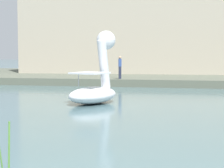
{
  "coord_description": "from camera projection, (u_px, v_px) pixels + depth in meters",
  "views": [
    {
      "loc": [
        2.45,
        -4.5,
        2.35
      ],
      "look_at": [
        -2.04,
        15.88,
        0.82
      ],
      "focal_mm": 62.22,
      "sensor_mm": 36.0,
      "label": 1
    }
  ],
  "objects": [
    {
      "name": "shore_bank_far",
      "position": [
        172.0,
        76.0,
        39.07
      ],
      "size": [
        117.44,
        22.01,
        0.57
      ],
      "primitive_type": "cube",
      "color": "#5B6051",
      "rests_on": "ground_plane"
    },
    {
      "name": "swan_boat",
      "position": [
        96.0,
        82.0,
        19.3
      ],
      "size": [
        2.72,
        3.82,
        3.64
      ],
      "color": "white",
      "rests_on": "ground_plane"
    },
    {
      "name": "person_on_path",
      "position": [
        120.0,
        67.0,
        29.8
      ],
      "size": [
        0.27,
        0.24,
        1.76
      ],
      "color": "#23283D",
      "rests_on": "shore_bank_far"
    },
    {
      "name": "apartment_block",
      "position": [
        141.0,
        9.0,
        42.58
      ],
      "size": [
        24.2,
        12.62,
        13.75
      ],
      "primitive_type": "cube",
      "rotation": [
        0.0,
        0.0,
        0.04
      ],
      "color": "#B2A893",
      "rests_on": "shore_bank_far"
    }
  ]
}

